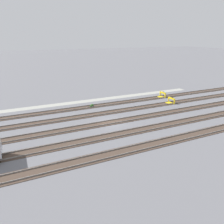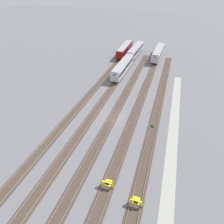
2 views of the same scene
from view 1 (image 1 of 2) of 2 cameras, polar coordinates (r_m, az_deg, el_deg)
ground_plane at (r=35.75m, az=-0.41°, el=-2.78°), size 400.00×400.00×0.00m
service_walkway at (r=47.69m, az=-7.10°, el=2.80°), size 54.00×2.00×0.01m
rail_track_nearest at (r=43.87m, az=-5.42°, el=1.44°), size 90.00×2.23×0.21m
rail_track_near_inner at (r=39.74m, az=-3.17°, el=-0.43°), size 90.00×2.23×0.21m
rail_track_middle at (r=35.74m, az=-0.41°, el=-2.72°), size 90.00×2.24×0.21m
rail_track_far_inner at (r=31.91m, az=3.05°, el=-5.57°), size 90.00×2.23×0.21m
rail_track_farthest at (r=28.32m, az=7.47°, el=-9.13°), size 90.00×2.23×0.21m
bumper_stop_nearest_track at (r=51.74m, az=12.88°, el=4.36°), size 1.37×2.01×1.22m
bumper_stop_near_inner_track at (r=47.49m, az=15.02°, el=2.84°), size 1.37×2.01×1.22m
weed_clump at (r=43.75m, az=-5.29°, el=1.66°), size 0.92×0.70×0.64m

